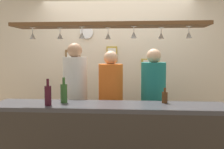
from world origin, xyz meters
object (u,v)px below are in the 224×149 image
Objects in this scene: bottle_beer_brown_stubby at (165,97)px; picture_frame_crest at (112,54)px; picture_frame_lower_pair at (150,64)px; person_right_teal_shirt at (153,97)px; bottle_wine_dark_red at (48,95)px; picture_frame_caricature at (73,60)px; person_middle_orange_shirt at (111,98)px; bottle_champagne_green at (64,93)px; person_left_white_patterned_shirt at (75,92)px; wall_clock at (87,32)px.

picture_frame_crest is (-0.73, 1.26, 0.51)m from bottle_beer_brown_stubby.
picture_frame_crest is 0.87× the size of picture_frame_lower_pair.
bottle_wine_dark_red is (-1.23, -0.78, 0.13)m from person_right_teal_shirt.
picture_frame_caricature is at bearing 137.86° from bottle_beer_brown_stubby.
bottle_beer_brown_stubby is at bearing -37.69° from person_middle_orange_shirt.
bottle_wine_dark_red is at bearing -127.27° from bottle_champagne_green.
person_left_white_patterned_shirt is 0.51m from person_middle_orange_shirt.
person_right_teal_shirt is (1.10, 0.00, -0.05)m from person_left_white_patterned_shirt.
picture_frame_crest is at bearing 93.49° from person_middle_orange_shirt.
person_left_white_patterned_shirt is at bearing 180.00° from person_middle_orange_shirt.
person_middle_orange_shirt is 5.50× the size of bottle_wine_dark_red.
picture_frame_caricature is at bearing 180.00° from picture_frame_lower_pair.
person_right_teal_shirt is at bearing -90.07° from picture_frame_lower_pair.
picture_frame_crest is (0.46, 1.34, 0.46)m from bottle_champagne_green.
bottle_champagne_green is 1.19m from bottle_beer_brown_stubby.
person_left_white_patterned_shirt is at bearing 90.39° from bottle_champagne_green.
person_middle_orange_shirt reaches higher than picture_frame_lower_pair.
person_right_teal_shirt is at bearing 0.00° from person_middle_orange_shirt.
picture_frame_caricature reaches higher than bottle_beer_brown_stubby.
bottle_beer_brown_stubby is 0.53× the size of picture_frame_caricature.
person_left_white_patterned_shirt reaches higher than person_right_teal_shirt.
person_left_white_patterned_shirt reaches higher than bottle_beer_brown_stubby.
person_middle_orange_shirt is 1.31m from wall_clock.
person_right_teal_shirt is 1.58m from picture_frame_caricature.
bottle_champagne_green is at bearing 52.73° from bottle_wine_dark_red.
picture_frame_crest reaches higher than person_right_teal_shirt.
bottle_champagne_green is at bearing -129.66° from person_middle_orange_shirt.
bottle_beer_brown_stubby is at bearing -42.14° from picture_frame_caricature.
wall_clock is (-1.06, -0.01, 0.53)m from picture_frame_lower_pair.
person_middle_orange_shirt is 4.85× the size of picture_frame_caricature.
picture_frame_crest is (-0.04, 0.73, 0.61)m from person_middle_orange_shirt.
bottle_champagne_green is at bearing -91.46° from wall_clock.
bottle_champagne_green is 1.49m from picture_frame_crest.
person_middle_orange_shirt is 6.35× the size of picture_frame_crest.
bottle_beer_brown_stubby is at bearing -23.91° from person_left_white_patterned_shirt.
bottle_beer_brown_stubby is 1.92m from wall_clock.
picture_frame_lower_pair is at bearing 94.12° from bottle_beer_brown_stubby.
picture_frame_lower_pair is 1.19m from wall_clock.
wall_clock is at bearing 132.58° from bottle_beer_brown_stubby.
bottle_champagne_green is (0.00, -0.61, 0.08)m from person_left_white_patterned_shirt.
picture_frame_crest reaches higher than bottle_champagne_green.
picture_frame_caricature is at bearing 134.10° from person_middle_orange_shirt.
bottle_champagne_green is at bearing -89.61° from person_left_white_patterned_shirt.
bottle_wine_dark_red is 1.98m from picture_frame_lower_pair.
bottle_wine_dark_red and bottle_champagne_green have the same top height.
wall_clock is (-1.06, 0.73, 0.96)m from person_right_teal_shirt.
picture_frame_lower_pair is at bearing 0.00° from picture_frame_crest.
bottle_champagne_green is (0.13, 0.18, 0.00)m from bottle_wine_dark_red.
person_left_white_patterned_shirt is 5.18× the size of picture_frame_caricature.
bottle_wine_dark_red is at bearing -87.22° from picture_frame_caricature.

